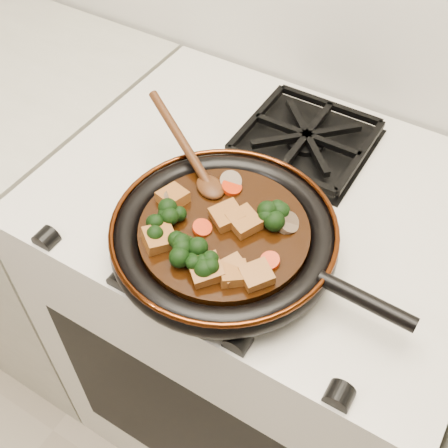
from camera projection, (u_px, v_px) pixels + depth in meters
The scene contains 28 objects.
stove at pixel (258, 326), 1.30m from camera, with size 0.76×0.60×0.90m, color beige.
burner_grate_front at pixel (228, 241), 0.87m from camera, with size 0.23×0.23×0.03m, color black, non-canonical shape.
burner_grate_back at pixel (306, 139), 1.03m from camera, with size 0.23×0.23×0.03m, color black, non-canonical shape.
skillet at pixel (225, 236), 0.84m from camera, with size 0.47×0.34×0.05m.
braising_sauce at pixel (224, 233), 0.84m from camera, with size 0.26×0.26×0.02m, color black.
tofu_cube_0 at pixel (159, 239), 0.81m from camera, with size 0.04×0.04×0.02m, color brown.
tofu_cube_1 at pixel (234, 274), 0.77m from camera, with size 0.04×0.04×0.02m, color brown.
tofu_cube_2 at pixel (227, 217), 0.83m from camera, with size 0.04×0.04×0.02m, color brown.
tofu_cube_3 at pixel (244, 223), 0.83m from camera, with size 0.04×0.04×0.02m, color brown.
tofu_cube_4 at pixel (206, 271), 0.77m from camera, with size 0.04×0.04×0.02m, color brown.
tofu_cube_5 at pixel (173, 198), 0.86m from camera, with size 0.04×0.04×0.02m, color brown.
tofu_cube_6 at pixel (257, 276), 0.76m from camera, with size 0.04×0.04×0.02m, color brown.
tofu_cube_7 at pixel (232, 271), 0.77m from camera, with size 0.04×0.04×0.02m, color brown.
broccoli_floret_0 at pixel (205, 262), 0.77m from camera, with size 0.06×0.06×0.06m, color black, non-canonical shape.
broccoli_floret_1 at pixel (168, 215), 0.83m from camera, with size 0.06×0.06×0.05m, color black, non-canonical shape.
broccoli_floret_2 at pixel (274, 215), 0.83m from camera, with size 0.06×0.06×0.05m, color black, non-canonical shape.
broccoli_floret_3 at pixel (178, 252), 0.79m from camera, with size 0.06×0.06×0.05m, color black, non-canonical shape.
broccoli_floret_4 at pixel (152, 230), 0.82m from camera, with size 0.05×0.05×0.05m, color black, non-canonical shape.
broccoli_floret_5 at pixel (188, 255), 0.79m from camera, with size 0.06×0.06×0.05m, color black, non-canonical shape.
carrot_coin_0 at pixel (232, 187), 0.88m from camera, with size 0.03×0.03×0.01m, color red.
carrot_coin_1 at pixel (202, 228), 0.82m from camera, with size 0.03×0.03×0.01m, color red.
carrot_coin_2 at pixel (172, 208), 0.85m from camera, with size 0.03×0.03×0.01m, color red.
carrot_coin_3 at pixel (270, 261), 0.78m from camera, with size 0.03×0.03×0.01m, color red.
mushroom_slice_0 at pixel (287, 223), 0.83m from camera, with size 0.04×0.04×0.01m, color brown.
mushroom_slice_1 at pixel (231, 181), 0.88m from camera, with size 0.03×0.03×0.01m, color brown.
mushroom_slice_2 at pixel (172, 201), 0.86m from camera, with size 0.04×0.04×0.01m, color brown.
mushroom_slice_3 at pixel (287, 223), 0.83m from camera, with size 0.04×0.04×0.01m, color brown.
wooden_spoon at pixel (194, 161), 0.90m from camera, with size 0.13×0.09×0.20m.
Camera 1 is at (0.28, 1.08, 1.59)m, focal length 45.00 mm.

